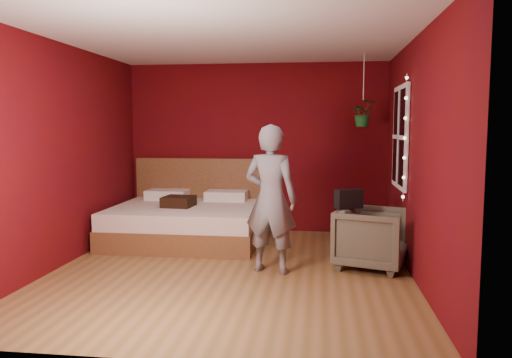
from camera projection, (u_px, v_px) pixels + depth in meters
name	position (u px, v px, depth m)	size (l,w,h in m)	color
floor	(231.00, 270.00, 5.69)	(4.50, 4.50, 0.00)	olive
room_walls	(231.00, 122.00, 5.51)	(4.04, 4.54, 2.62)	#580A09
window	(400.00, 137.00, 6.17)	(0.05, 0.97, 1.27)	white
fairy_lights	(405.00, 138.00, 5.66)	(0.04, 0.04, 1.45)	silver
bed	(189.00, 220.00, 7.17)	(2.06, 1.75, 1.13)	brown
person	(271.00, 199.00, 5.54)	(0.60, 0.40, 1.66)	slate
armchair	(372.00, 238.00, 5.75)	(0.75, 0.77, 0.70)	#63634E
handbag	(349.00, 199.00, 5.73)	(0.30, 0.15, 0.21)	black
throw_pillow	(179.00, 201.00, 6.98)	(0.40, 0.40, 0.14)	black
hanging_plant	(363.00, 113.00, 6.70)	(0.38, 0.35, 0.97)	silver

